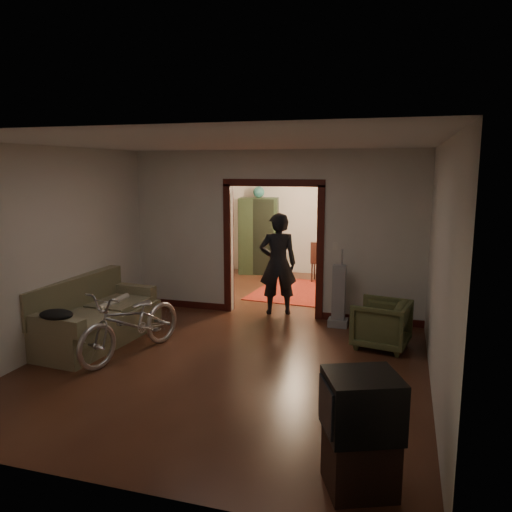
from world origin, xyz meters
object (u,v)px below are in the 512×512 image
at_px(locker, 259,236).
at_px(sofa, 96,311).
at_px(bicycle, 132,322).
at_px(armchair, 381,324).
at_px(person, 278,264).
at_px(desk, 361,265).

bearing_deg(locker, sofa, -109.63).
height_order(bicycle, armchair, bicycle).
height_order(sofa, bicycle, same).
xyz_separation_m(person, locker, (-1.26, 3.13, 0.02)).
xyz_separation_m(bicycle, desk, (2.57, 5.20, -0.06)).
relative_size(bicycle, locker, 0.98).
bearing_deg(desk, armchair, -97.27).
relative_size(bicycle, person, 1.01).
xyz_separation_m(person, desk, (1.18, 2.73, -0.48)).
height_order(person, locker, locker).
bearing_deg(person, bicycle, 40.57).
height_order(sofa, locker, locker).
height_order(locker, desk, locker).
bearing_deg(armchair, sofa, -65.52).
bearing_deg(bicycle, sofa, 173.08).
bearing_deg(armchair, bicycle, -57.33).
distance_m(bicycle, desk, 5.80).
distance_m(sofa, desk, 5.91).
bearing_deg(armchair, desk, -160.11).
height_order(armchair, locker, locker).
bearing_deg(bicycle, armchair, 37.46).
height_order(armchair, person, person).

